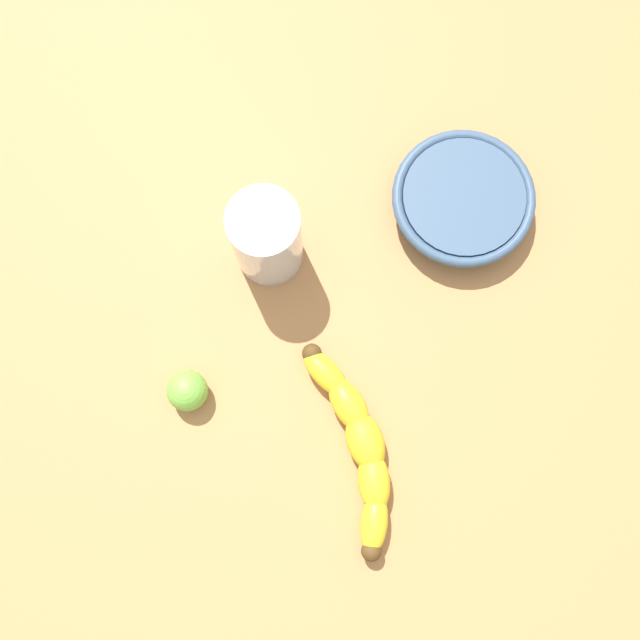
{
  "coord_description": "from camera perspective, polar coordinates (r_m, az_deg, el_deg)",
  "views": [
    {
      "loc": [
        -0.28,
        -12.73,
        88.29
      ],
      "look_at": [
        0.88,
        2.53,
        5.0
      ],
      "focal_mm": 43.33,
      "sensor_mm": 36.0,
      "label": 1
    }
  ],
  "objects": [
    {
      "name": "wooden_tabletop",
      "position": [
        0.88,
        -0.45,
        -2.08
      ],
      "size": [
        120.0,
        120.0,
        3.0
      ],
      "primitive_type": "cube",
      "color": "#B67E4B",
      "rests_on": "ground"
    },
    {
      "name": "lime_fruit",
      "position": [
        0.85,
        -9.59,
        -5.15
      ],
      "size": [
        4.48,
        4.48,
        4.48
      ],
      "primitive_type": "sphere",
      "color": "#75C142",
      "rests_on": "wooden_tabletop"
    },
    {
      "name": "banana",
      "position": [
        0.83,
        3.0,
        -9.11
      ],
      "size": [
        9.44,
        23.41,
        3.96
      ],
      "rotation": [
        0.0,
        0.0,
        1.81
      ],
      "color": "yellow",
      "rests_on": "wooden_tabletop"
    },
    {
      "name": "ceramic_bowl",
      "position": [
        0.89,
        10.64,
        8.68
      ],
      "size": [
        16.09,
        16.09,
        3.88
      ],
      "color": "#3D5675",
      "rests_on": "wooden_tabletop"
    },
    {
      "name": "smoothie_glass",
      "position": [
        0.83,
        -3.76,
        5.99
      ],
      "size": [
        7.58,
        7.58,
        12.6
      ],
      "color": "silver",
      "rests_on": "wooden_tabletop"
    }
  ]
}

